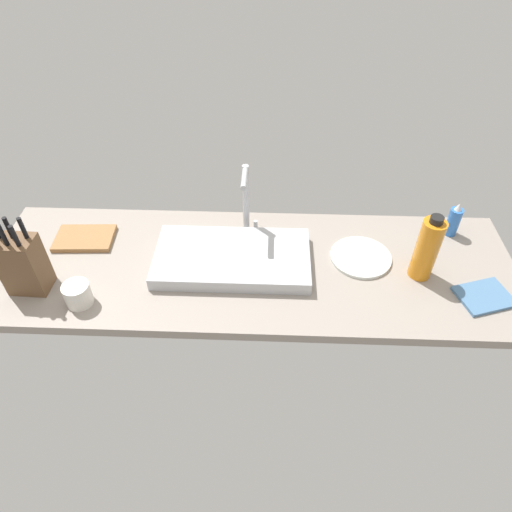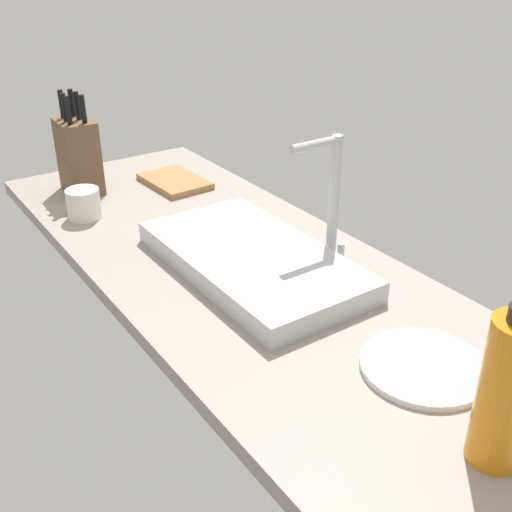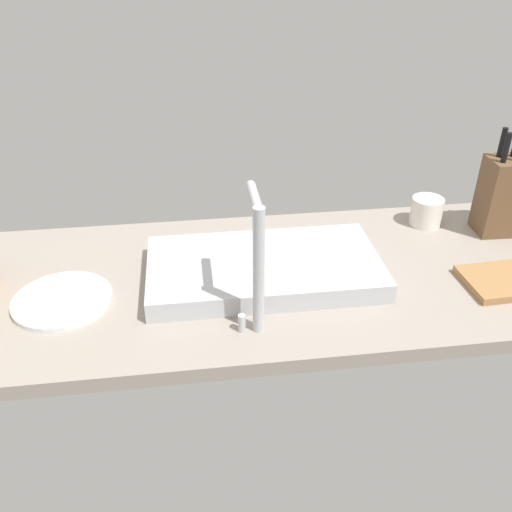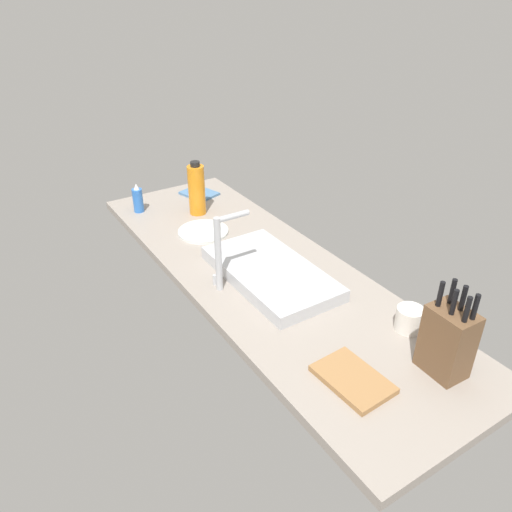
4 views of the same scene
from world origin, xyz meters
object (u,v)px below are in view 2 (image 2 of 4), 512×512
Objects in this scene: cutting_board at (175,181)px; dinner_plate at (424,367)px; knife_block at (79,155)px; water_bottle at (507,392)px; faucet at (330,189)px; coffee_mug at (84,204)px; sink_basin at (253,260)px.

cutting_board reaches higher than dinner_plate.
water_bottle is at bearing 6.97° from knife_block.
faucet is at bearing 7.11° from cutting_board.
knife_block is 28.34cm from cutting_board.
coffee_mug is (-52.51, -38.40, -12.62)cm from faucet.
sink_basin is 57.60cm from cutting_board.
knife_block is at bearing -168.02° from sink_basin.
water_bottle is (131.99, 11.21, 0.95)cm from knife_block.
cutting_board is 0.85× the size of water_bottle.
faucet is 1.13× the size of water_bottle.
cutting_board is at bearing 173.77° from water_bottle.
water_bottle reaches higher than dinner_plate.
coffee_mug is at bearing -165.36° from dinner_plate.
water_bottle is 115.27cm from coffee_mug.
sink_basin is at bearing -174.77° from dinner_plate.
faucet is 1.30× the size of dinner_plate.
coffee_mug is at bearing -75.03° from cutting_board.
sink_basin is 52.56cm from coffee_mug.
dinner_plate is at bearing -3.43° from cutting_board.
knife_block is 114.73cm from dinner_plate.
coffee_mug is (18.33, -6.30, -6.99)cm from knife_block.
coffee_mug is at bearing -157.09° from sink_basin.
water_bottle is (65.27, -2.94, 9.44)cm from sink_basin.
cutting_board is 32.05cm from coffee_mug.
knife_block is (-66.72, -14.15, 8.48)cm from sink_basin.
coffee_mug is (8.24, -30.83, 3.01)cm from cutting_board.
faucet is 63.18cm from cutting_board.
sink_basin is 68.73cm from knife_block.
faucet is at bearing 36.18° from coffee_mug.
faucet is at bearing 161.87° from dinner_plate.
cutting_board is 123.11cm from water_bottle.
cutting_board is (10.09, 24.53, -9.99)cm from knife_block.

